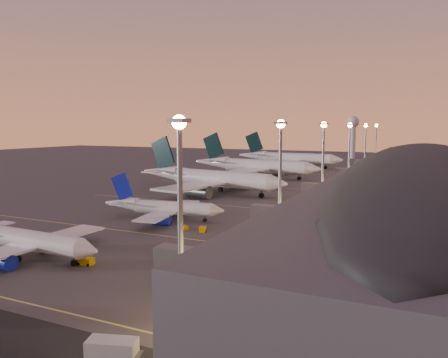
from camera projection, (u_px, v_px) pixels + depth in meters
ground at (139, 227)px, 107.13m from camera, size 700.00×700.00×0.00m
airliner_narrow_south at (25, 240)px, 82.07m from camera, size 35.78×31.89×12.81m
airliner_narrow_north at (163, 208)px, 115.31m from camera, size 34.07×30.72×12.17m
airliner_wide_near at (209, 178)px, 162.28m from camera, size 64.72×59.59×20.74m
airliner_wide_mid at (254, 166)px, 210.58m from camera, size 67.20×61.61×21.50m
airliner_wide_far at (288, 158)px, 262.99m from camera, size 66.61×60.94×21.30m
terminal_building at (422, 174)px, 145.01m from camera, size 56.35×255.00×17.46m
light_masts at (339, 147)px, 148.18m from camera, size 2.20×217.20×25.90m
radar_tower at (353, 130)px, 333.80m from camera, size 9.00×9.00×32.50m
lane_markings at (212, 201)px, 143.06m from camera, size 90.00×180.36×0.00m
baggage_tug_a at (84, 261)px, 77.95m from camera, size 4.21×2.09×1.21m
baggage_tug_b at (168, 259)px, 79.50m from camera, size 4.02×3.41×1.15m
baggage_tug_c at (183, 227)px, 104.41m from camera, size 3.48×2.70×0.98m
catering_truck_b at (115, 355)px, 44.15m from camera, size 5.92×3.71×3.12m
baggage_tug_d at (203, 229)px, 102.52m from camera, size 2.74×4.02×1.12m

